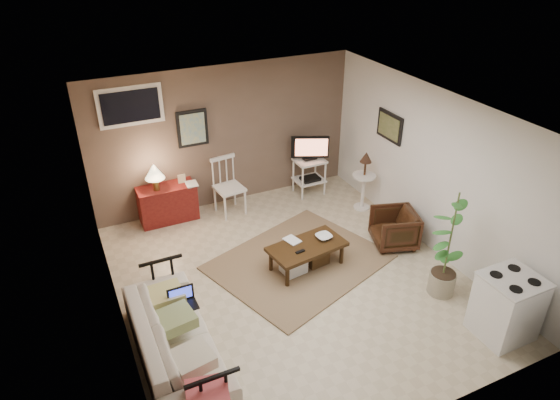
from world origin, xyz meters
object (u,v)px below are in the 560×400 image
red_console (167,200)px  side_table (365,174)px  armchair (394,227)px  potted_plant (450,241)px  coffee_table (306,254)px  tv_stand (310,164)px  stove (507,306)px  spindle_chair (229,188)px  sofa (175,332)px

red_console → side_table: 3.29m
armchair → potted_plant: size_ratio=0.41×
side_table → coffee_table: bearing=-146.9°
tv_stand → stove: bearing=-84.2°
coffee_table → side_table: side_table is taller
red_console → spindle_chair: size_ratio=1.10×
tv_stand → armchair: 2.06m
potted_plant → stove: (0.14, -0.90, -0.41)m
armchair → stove: bearing=18.4°
red_console → tv_stand: bearing=-3.9°
sofa → red_console: size_ratio=1.92×
spindle_chair → tv_stand: size_ratio=0.88×
tv_stand → spindle_chair: bearing=-179.3°
tv_stand → coffee_table: bearing=-119.3°
coffee_table → stove: 2.63m
tv_stand → side_table: 1.04m
spindle_chair → potted_plant: potted_plant is taller
red_console → stove: (2.96, -4.27, 0.04)m
spindle_chair → stove: bearing=-64.4°
side_table → stove: bearing=-92.6°
red_console → stove: size_ratio=1.28×
red_console → side_table: (3.11, -1.04, 0.28)m
tv_stand → side_table: (0.57, -0.87, 0.07)m
side_table → potted_plant: (-0.29, -2.33, 0.17)m
coffee_table → red_console: 2.58m
red_console → potted_plant: potted_plant is taller
side_table → tv_stand: bearing=123.1°
coffee_table → spindle_chair: size_ratio=1.18×
potted_plant → stove: potted_plant is taller
coffee_table → potted_plant: bearing=-42.1°
sofa → tv_stand: tv_stand is taller
coffee_table → armchair: bearing=-1.9°
sofa → armchair: sofa is taller
red_console → stove: bearing=-55.2°
tv_stand → stove: size_ratio=1.32×
spindle_chair → tv_stand: (1.53, 0.02, 0.13)m
side_table → potted_plant: potted_plant is taller
side_table → armchair: 1.20m
coffee_table → red_console: (-1.45, 2.13, 0.14)m
sofa → potted_plant: potted_plant is taller
spindle_chair → stove: (1.95, -4.08, -0.04)m
red_console → tv_stand: size_ratio=0.97×
potted_plant → tv_stand: bearing=95.0°
spindle_chair → side_table: (2.10, -0.85, 0.20)m
armchair → side_table: bearing=-172.2°
spindle_chair → tv_stand: tv_stand is taller
potted_plant → stove: bearing=-81.1°
coffee_table → armchair: 1.48m
armchair → stove: stove is taller
sofa → tv_stand: (3.21, 2.83, 0.18)m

